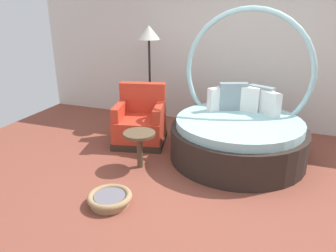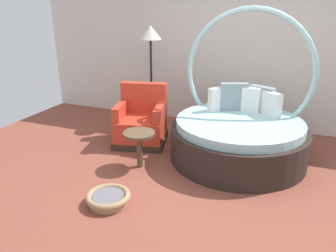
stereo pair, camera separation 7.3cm
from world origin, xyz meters
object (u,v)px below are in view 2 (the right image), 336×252
at_px(pet_basket, 108,198).
at_px(side_table, 139,139).
at_px(red_armchair, 141,123).
at_px(round_daybed, 239,131).
at_px(floor_lamp, 151,42).

distance_m(pet_basket, side_table, 1.02).
relative_size(red_armchair, side_table, 1.84).
height_order(round_daybed, red_armchair, round_daybed).
relative_size(pet_basket, floor_lamp, 0.28).
height_order(round_daybed, pet_basket, round_daybed).
bearing_deg(round_daybed, red_armchair, 179.82).
height_order(pet_basket, side_table, side_table).
distance_m(red_armchair, side_table, 0.92).
xyz_separation_m(pet_basket, floor_lamp, (-0.61, 2.61, 1.46)).
relative_size(red_armchair, floor_lamp, 0.53).
relative_size(round_daybed, pet_basket, 4.20).
distance_m(red_armchair, pet_basket, 1.85).
bearing_deg(floor_lamp, round_daybed, -25.13).
bearing_deg(red_armchair, pet_basket, -76.50).
distance_m(round_daybed, side_table, 1.48).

